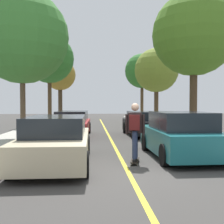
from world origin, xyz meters
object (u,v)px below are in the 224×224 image
street_tree_left_nearest (22,37)px  skateboard (135,160)px  street_tree_right_near (156,71)px  parked_car_right_nearest (180,135)px  street_tree_left_far (60,75)px  parked_car_left_near (72,124)px  street_tree_right_nearest (194,35)px  parked_car_left_nearest (56,140)px  parked_car_right_near (144,123)px  skateboarder (135,128)px  street_tree_left_near (49,59)px  street_tree_right_far (142,71)px

street_tree_left_nearest → skateboard: street_tree_left_nearest is taller
street_tree_right_near → parked_car_right_nearest: bearing=-99.7°
street_tree_left_far → parked_car_right_nearest: bearing=-73.4°
street_tree_left_far → skateboard: street_tree_left_far is taller
parked_car_left_near → street_tree_right_nearest: size_ratio=0.65×
parked_car_left_nearest → parked_car_left_near: bearing=90.0°
parked_car_right_nearest → parked_car_right_near: bearing=90.0°
street_tree_right_nearest → skateboarder: bearing=-124.1°
parked_car_right_near → street_tree_left_near: 10.38m
skateboard → skateboarder: 0.97m
street_tree_left_nearest → street_tree_right_nearest: size_ratio=0.97×
parked_car_right_nearest → street_tree_left_far: street_tree_left_far is taller
parked_car_left_nearest → parked_car_right_nearest: bearing=10.1°
parked_car_right_nearest → street_tree_left_nearest: bearing=143.3°
skateboarder → parked_car_right_near: bearing=77.1°
parked_car_left_near → street_tree_right_far: bearing=65.0°
parked_car_right_nearest → street_tree_right_nearest: size_ratio=0.57×
street_tree_left_near → skateboarder: street_tree_left_near is taller
skateboard → street_tree_left_near: bearing=107.9°
parked_car_left_nearest → street_tree_left_near: street_tree_left_near is taller
parked_car_right_nearest → street_tree_left_near: 15.32m
street_tree_left_far → street_tree_right_far: 8.54m
parked_car_left_nearest → street_tree_right_near: street_tree_right_near is taller
street_tree_left_nearest → parked_car_right_nearest: bearing=-36.7°
parked_car_left_nearest → skateboarder: bearing=-4.3°
street_tree_left_nearest → street_tree_left_near: size_ratio=0.99×
parked_car_right_near → street_tree_right_nearest: bearing=-33.0°
skateboarder → parked_car_left_nearest: bearing=175.7°
street_tree_right_far → parked_car_left_near: bearing=-115.0°
street_tree_left_far → street_tree_right_far: size_ratio=0.93×
skateboard → parked_car_right_near: bearing=77.1°
parked_car_left_near → skateboard: 7.39m
parked_car_right_near → skateboarder: skateboarder is taller
street_tree_left_far → skateboarder: bearing=-78.1°
street_tree_left_nearest → street_tree_right_near: 11.92m
parked_car_left_nearest → street_tree_left_far: bearing=96.0°
parked_car_left_near → parked_car_right_nearest: size_ratio=1.15×
parked_car_left_nearest → street_tree_right_near: bearing=65.7°
parked_car_left_near → parked_car_right_nearest: parked_car_right_nearest is taller
street_tree_right_nearest → street_tree_right_far: 14.55m
street_tree_right_near → parked_car_left_nearest: bearing=-114.3°
street_tree_right_nearest → parked_car_right_nearest: bearing=-114.7°
street_tree_left_near → street_tree_right_nearest: 11.91m
parked_car_right_near → street_tree_left_far: street_tree_left_far is taller
parked_car_right_nearest → street_tree_left_far: bearing=106.6°
parked_car_left_near → street_tree_right_far: (6.19, 13.25, 4.38)m
street_tree_right_far → skateboard: size_ratio=7.71×
parked_car_right_near → street_tree_right_near: (2.23, 6.72, 3.72)m
parked_car_left_nearest → skateboard: 2.40m
parked_car_right_nearest → street_tree_right_near: street_tree_right_near is taller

